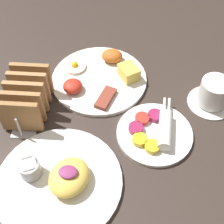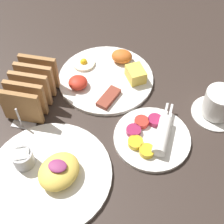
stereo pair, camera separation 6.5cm
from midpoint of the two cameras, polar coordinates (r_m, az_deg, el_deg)
ground_plane at (r=0.77m, az=-6.61°, el=-4.12°), size 3.00×3.00×0.00m
plate_breakfast at (r=0.88m, az=-4.30°, el=6.35°), size 0.27×0.27×0.05m
plate_condiments at (r=0.76m, az=5.44°, el=-3.80°), size 0.19×0.19×0.04m
plate_foreground at (r=0.70m, az=-12.33°, el=-12.07°), size 0.28×0.28×0.06m
toast_rack at (r=0.81m, az=-17.52°, el=2.35°), size 0.10×0.18×0.10m
coffee_cup at (r=0.83m, az=15.91°, el=3.07°), size 0.12×0.12×0.08m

